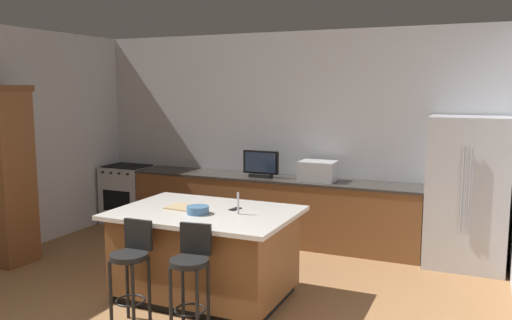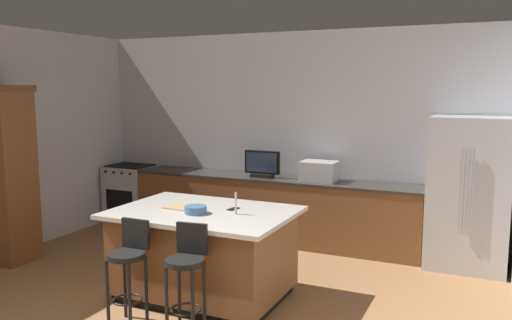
# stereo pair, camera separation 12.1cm
# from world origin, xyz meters

# --- Properties ---
(wall_back) EXTENTS (6.49, 0.12, 2.95)m
(wall_back) POSITION_xyz_m (0.00, 4.32, 1.47)
(wall_back) COLOR #BCBCC1
(wall_back) RESTS_ON ground_plane
(wall_left) EXTENTS (0.12, 4.72, 2.95)m
(wall_left) POSITION_xyz_m (-3.04, 2.16, 1.47)
(wall_left) COLOR #BCBCC1
(wall_left) RESTS_ON ground_plane
(counter_back) EXTENTS (4.21, 0.62, 0.91)m
(counter_back) POSITION_xyz_m (-0.10, 3.94, 0.46)
(counter_back) COLOR brown
(counter_back) RESTS_ON ground_plane
(kitchen_island) EXTENTS (1.82, 1.28, 0.92)m
(kitchen_island) POSITION_xyz_m (0.05, 1.77, 0.47)
(kitchen_island) COLOR black
(kitchen_island) RESTS_ON ground_plane
(refrigerator) EXTENTS (0.92, 0.75, 1.83)m
(refrigerator) POSITION_xyz_m (2.47, 3.88, 0.91)
(refrigerator) COLOR #B7BABF
(refrigerator) RESTS_ON ground_plane
(range_oven) EXTENTS (0.72, 0.63, 0.93)m
(range_oven) POSITION_xyz_m (-2.57, 3.94, 0.46)
(range_oven) COLOR #B7BABF
(range_oven) RESTS_ON ground_plane
(cabinet_tower) EXTENTS (0.56, 0.55, 2.20)m
(cabinet_tower) POSITION_xyz_m (-2.72, 1.75, 1.14)
(cabinet_tower) COLOR brown
(cabinet_tower) RESTS_ON ground_plane
(microwave) EXTENTS (0.48, 0.36, 0.27)m
(microwave) POSITION_xyz_m (0.59, 3.94, 1.05)
(microwave) COLOR #B7BABF
(microwave) RESTS_ON counter_back
(tv_monitor) EXTENTS (0.52, 0.16, 0.37)m
(tv_monitor) POSITION_xyz_m (-0.23, 3.88, 1.09)
(tv_monitor) COLOR black
(tv_monitor) RESTS_ON counter_back
(sink_faucet_back) EXTENTS (0.02, 0.02, 0.24)m
(sink_faucet_back) POSITION_xyz_m (-0.13, 4.04, 1.03)
(sink_faucet_back) COLOR #B2B2B7
(sink_faucet_back) RESTS_ON counter_back
(sink_faucet_island) EXTENTS (0.02, 0.02, 0.22)m
(sink_faucet_island) POSITION_xyz_m (0.43, 1.77, 1.03)
(sink_faucet_island) COLOR #B2B2B7
(sink_faucet_island) RESTS_ON kitchen_island
(bar_stool_left) EXTENTS (0.34, 0.34, 0.96)m
(bar_stool_left) POSITION_xyz_m (-0.25, 0.94, 0.58)
(bar_stool_left) COLOR black
(bar_stool_left) RESTS_ON ground_plane
(bar_stool_right) EXTENTS (0.34, 0.35, 0.98)m
(bar_stool_right) POSITION_xyz_m (0.35, 0.97, 0.59)
(bar_stool_right) COLOR black
(bar_stool_right) RESTS_ON ground_plane
(fruit_bowl) EXTENTS (0.22, 0.22, 0.08)m
(fruit_bowl) POSITION_xyz_m (0.05, 1.62, 0.96)
(fruit_bowl) COLOR #3F668C
(fruit_bowl) RESTS_ON kitchen_island
(cell_phone) EXTENTS (0.10, 0.16, 0.01)m
(cell_phone) POSITION_xyz_m (0.31, 1.95, 0.93)
(cell_phone) COLOR black
(cell_phone) RESTS_ON kitchen_island
(cutting_board) EXTENTS (0.34, 0.29, 0.02)m
(cutting_board) POSITION_xyz_m (-0.20, 1.78, 0.93)
(cutting_board) COLOR tan
(cutting_board) RESTS_ON kitchen_island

